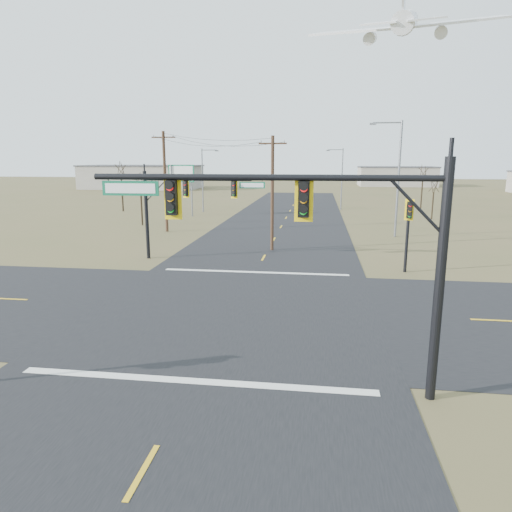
{
  "coord_description": "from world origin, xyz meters",
  "views": [
    {
      "loc": [
        3.92,
        -20.97,
        7.21
      ],
      "look_at": [
        0.93,
        1.0,
        2.5
      ],
      "focal_mm": 32.0,
      "sensor_mm": 36.0,
      "label": 1
    }
  ],
  "objects": [
    {
      "name": "utility_pole_far",
      "position": [
        -11.25,
        23.33,
        5.13
      ],
      "size": [
        2.43,
        0.29,
        9.91
      ],
      "rotation": [
        0.0,
        0.0,
        -0.03
      ],
      "color": "#462B1E",
      "rests_on": "ground"
    },
    {
      "name": "highway_sign",
      "position": [
        -13.4,
        35.91,
        4.59
      ],
      "size": [
        3.47,
        0.47,
        6.54
      ],
      "rotation": [
        0.0,
        0.0,
        -0.11
      ],
      "color": "slate",
      "rests_on": "ground"
    },
    {
      "name": "stop_bar_far",
      "position": [
        0.0,
        7.5,
        0.03
      ],
      "size": [
        12.0,
        0.4,
        0.01
      ],
      "primitive_type": "cube",
      "color": "silver",
      "rests_on": "road_ns"
    },
    {
      "name": "stop_bar_near",
      "position": [
        0.0,
        -7.5,
        0.03
      ],
      "size": [
        12.0,
        0.4,
        0.01
      ],
      "primitive_type": "cube",
      "color": "silver",
      "rests_on": "road_ns"
    },
    {
      "name": "road_ew",
      "position": [
        0.0,
        0.0,
        0.01
      ],
      "size": [
        160.0,
        14.0,
        0.02
      ],
      "primitive_type": "cube",
      "color": "black",
      "rests_on": "ground"
    },
    {
      "name": "bare_tree_b",
      "position": [
        -23.4,
        40.31,
        5.85
      ],
      "size": [
        3.13,
        3.13,
        7.32
      ],
      "rotation": [
        0.0,
        0.0,
        0.1
      ],
      "color": "black",
      "rests_on": "ground"
    },
    {
      "name": "streetlight_a",
      "position": [
        11.01,
        23.2,
        5.99
      ],
      "size": [
        2.98,
        0.37,
        10.67
      ],
      "rotation": [
        0.0,
        0.0,
        -0.18
      ],
      "color": "slate",
      "rests_on": "ground"
    },
    {
      "name": "mast_arm_near",
      "position": [
        3.84,
        -7.53,
        5.3
      ],
      "size": [
        10.56,
        0.42,
        7.29
      ],
      "rotation": [
        0.0,
        0.0,
        -0.03
      ],
      "color": "black",
      "rests_on": "ground"
    },
    {
      "name": "ground",
      "position": [
        0.0,
        0.0,
        0.0
      ],
      "size": [
        320.0,
        320.0,
        0.0
      ],
      "primitive_type": "plane",
      "color": "brown",
      "rests_on": "ground"
    },
    {
      "name": "jet_airliner",
      "position": [
        17.83,
        65.96,
        30.08
      ],
      "size": [
        25.41,
        26.66,
        15.05
      ],
      "rotation": [
        0.0,
        -0.29,
        1.36
      ],
      "color": "white"
    },
    {
      "name": "warehouse_left",
      "position": [
        -40.0,
        90.0,
        2.75
      ],
      "size": [
        28.0,
        14.0,
        5.5
      ],
      "primitive_type": "cube",
      "color": "#A59E92",
      "rests_on": "ground"
    },
    {
      "name": "bare_tree_c",
      "position": [
        17.79,
        37.08,
        4.16
      ],
      "size": [
        2.63,
        2.63,
        5.31
      ],
      "rotation": [
        0.0,
        0.0,
        0.19
      ],
      "color": "black",
      "rests_on": "ground"
    },
    {
      "name": "mast_arm_far",
      "position": [
        -5.3,
        10.81,
        4.64
      ],
      "size": [
        8.83,
        0.6,
        6.39
      ],
      "rotation": [
        0.0,
        0.0,
        -0.44
      ],
      "color": "black",
      "rests_on": "ground"
    },
    {
      "name": "warehouse_mid",
      "position": [
        25.0,
        110.0,
        2.5
      ],
      "size": [
        20.0,
        12.0,
        5.0
      ],
      "primitive_type": "cube",
      "color": "#A59E92",
      "rests_on": "ground"
    },
    {
      "name": "streetlight_b",
      "position": [
        7.04,
        46.83,
        4.91
      ],
      "size": [
        2.44,
        0.29,
        8.76
      ],
      "rotation": [
        0.0,
        0.0,
        0.16
      ],
      "color": "slate",
      "rests_on": "ground"
    },
    {
      "name": "road_ns",
      "position": [
        0.0,
        0.0,
        0.01
      ],
      "size": [
        14.0,
        160.0,
        0.02
      ],
      "primitive_type": "cube",
      "color": "black",
      "rests_on": "ground"
    },
    {
      "name": "bare_tree_d",
      "position": [
        18.38,
        46.29,
        5.48
      ],
      "size": [
        3.28,
        3.28,
        6.81
      ],
      "rotation": [
        0.0,
        0.0,
        -0.33
      ],
      "color": "black",
      "rests_on": "ground"
    },
    {
      "name": "bare_tree_a",
      "position": [
        -15.48,
        27.4,
        4.81
      ],
      "size": [
        2.83,
        2.83,
        6.08
      ],
      "rotation": [
        0.0,
        0.0,
        -0.15
      ],
      "color": "black",
      "rests_on": "ground"
    },
    {
      "name": "pedestal_signal_ne",
      "position": [
        9.66,
        8.87,
        3.43
      ],
      "size": [
        0.66,
        0.58,
        4.78
      ],
      "rotation": [
        0.0,
        0.0,
        -0.36
      ],
      "color": "black",
      "rests_on": "ground"
    },
    {
      "name": "streetlight_c",
      "position": [
        -11.75,
        40.93,
        4.84
      ],
      "size": [
        2.41,
        0.28,
        8.63
      ],
      "rotation": [
        0.0,
        0.0,
        0.14
      ],
      "color": "slate",
      "rests_on": "ground"
    },
    {
      "name": "utility_pole_near",
      "position": [
        0.31,
        15.12,
        4.69
      ],
      "size": [
        2.2,
        0.26,
        9.0
      ],
      "rotation": [
        0.0,
        0.0,
        -0.0
      ],
      "color": "#462B1E",
      "rests_on": "ground"
    }
  ]
}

